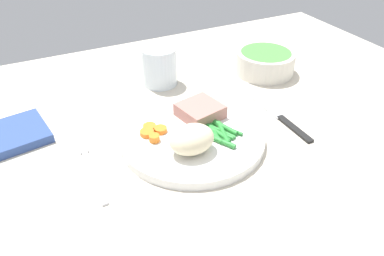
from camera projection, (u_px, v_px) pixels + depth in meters
dining_table at (204, 133)px, 68.81cm from camera, size 120.00×90.00×2.00cm
dinner_plate at (192, 136)px, 64.84cm from camera, size 25.37×25.37×1.60cm
meat_portion at (199, 111)px, 67.84cm from camera, size 8.46×8.36×2.42cm
mashed_potatoes at (192, 139)px, 58.82cm from camera, size 7.43×5.72×4.79cm
carrot_slices at (153, 132)px, 63.83cm from camera, size 4.78×5.69×1.18cm
green_beans at (217, 131)px, 64.06cm from camera, size 7.44×10.52×0.89cm
fork at (92, 170)px, 58.56cm from camera, size 1.44×16.60×0.40cm
knife at (277, 115)px, 71.54cm from camera, size 1.70×20.50×0.64cm
water_glass at (160, 69)px, 80.40cm from camera, size 7.59×7.59×8.32cm
salad_bowl at (265, 61)px, 85.12cm from camera, size 13.44×13.44×5.11cm
napkin at (9, 136)px, 64.96cm from camera, size 13.94×12.33×1.61cm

